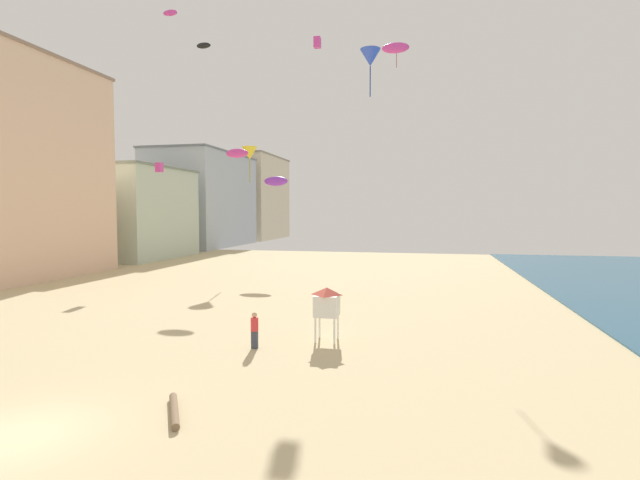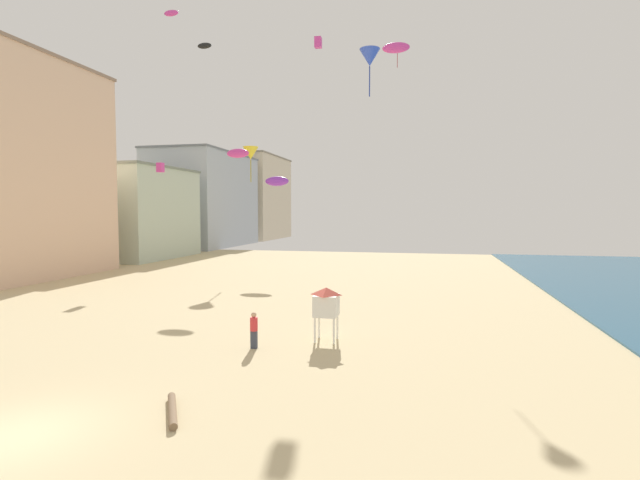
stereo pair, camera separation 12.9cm
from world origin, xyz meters
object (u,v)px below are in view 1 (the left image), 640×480
(kite_magenta_box, at_px, (159,167))
(kite_blue_delta, at_px, (370,58))
(kite_flyer, at_px, (255,328))
(kite_magenta_parafoil_2, at_px, (396,48))
(kite_magenta_box_2, at_px, (317,42))
(kite_magenta_parafoil_3, at_px, (170,13))
(kite_red_delta, at_px, (397,49))
(driftwood_log, at_px, (174,411))
(lifeguard_stand, at_px, (327,302))
(kite_magenta_parafoil, at_px, (237,153))
(kite_black_parafoil, at_px, (204,46))
(kite_purple_parafoil, at_px, (276,181))
(kite_yellow_delta, at_px, (250,153))

(kite_magenta_box, xyz_separation_m, kite_blue_delta, (21.96, -19.31, 2.62))
(kite_flyer, xyz_separation_m, kite_magenta_parafoil_2, (5.27, 13.02, 16.10))
(kite_magenta_box_2, distance_m, kite_blue_delta, 23.71)
(kite_magenta_parafoil_3, bearing_deg, kite_red_delta, 16.05)
(kite_flyer, height_order, driftwood_log, kite_flyer)
(kite_magenta_parafoil_2, relative_size, kite_magenta_box_2, 1.97)
(lifeguard_stand, relative_size, kite_magenta_parafoil, 1.29)
(kite_red_delta, relative_size, kite_black_parafoil, 1.51)
(driftwood_log, bearing_deg, kite_magenta_parafoil_3, 119.35)
(kite_flyer, xyz_separation_m, driftwood_log, (0.06, -7.10, -0.80))
(kite_magenta_box, xyz_separation_m, kite_purple_parafoil, (9.62, 5.60, -1.07))
(kite_magenta_parafoil, height_order, kite_yellow_delta, kite_yellow_delta)
(kite_yellow_delta, bearing_deg, kite_red_delta, -13.51)
(kite_flyer, distance_m, kite_magenta_parafoil_2, 21.37)
(kite_red_delta, xyz_separation_m, kite_magenta_box_2, (-6.94, -0.73, 0.86))
(lifeguard_stand, relative_size, kite_magenta_box, 2.92)
(kite_magenta_box, height_order, kite_red_delta, kite_red_delta)
(kite_black_parafoil, distance_m, kite_yellow_delta, 11.72)
(kite_magenta_parafoil_2, bearing_deg, kite_magenta_box, 160.95)
(kite_magenta_parafoil_3, bearing_deg, driftwood_log, -60.65)
(kite_magenta_box, xyz_separation_m, kite_magenta_box_2, (14.78, 1.72, 10.90))
(kite_magenta_box, height_order, kite_blue_delta, kite_blue_delta)
(kite_magenta_parafoil, relative_size, kite_magenta_parafoil_3, 1.51)
(kite_blue_delta, bearing_deg, kite_red_delta, 90.62)
(kite_magenta_parafoil_2, bearing_deg, kite_yellow_delta, 138.62)
(kite_red_delta, relative_size, kite_blue_delta, 0.94)
(kite_magenta_box, relative_size, kite_magenta_parafoil_2, 0.48)
(kite_flyer, bearing_deg, kite_red_delta, 96.87)
(kite_magenta_box_2, bearing_deg, kite_magenta_parafoil_3, -158.41)
(kite_flyer, bearing_deg, kite_magenta_box, 147.74)
(kite_purple_parafoil, height_order, kite_black_parafoil, kite_black_parafoil)
(lifeguard_stand, relative_size, driftwood_log, 1.06)
(kite_magenta_parafoil_3, bearing_deg, kite_yellow_delta, 68.28)
(kite_purple_parafoil, xyz_separation_m, kite_magenta_parafoil_3, (-6.54, -8.51, 13.73))
(kite_flyer, bearing_deg, kite_magenta_parafoil_2, 86.29)
(kite_black_parafoil, bearing_deg, kite_magenta_box, 157.83)
(kite_flyer, xyz_separation_m, kite_black_parafoil, (-11.19, 18.34, 19.22))
(driftwood_log, bearing_deg, kite_flyer, 90.50)
(kite_magenta_parafoil, distance_m, kite_magenta_parafoil_3, 13.24)
(kite_flyer, distance_m, kite_magenta_parafoil, 22.18)
(kite_magenta_parafoil_3, bearing_deg, kite_magenta_box, 136.60)
(driftwood_log, height_order, kite_magenta_box_2, kite_magenta_box_2)
(driftwood_log, distance_m, kite_yellow_delta, 37.41)
(lifeguard_stand, distance_m, kite_magenta_parafoil, 21.56)
(kite_flyer, bearing_deg, driftwood_log, -71.16)
(kite_magenta_box, distance_m, kite_magenta_parafoil, 9.31)
(kite_black_parafoil, bearing_deg, kite_magenta_box_2, 24.60)
(kite_red_delta, distance_m, kite_magenta_parafoil_3, 19.58)
(kite_magenta_box, relative_size, kite_blue_delta, 0.43)
(kite_flyer, xyz_separation_m, kite_magenta_parafoil, (-8.14, 18.02, 10.06))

